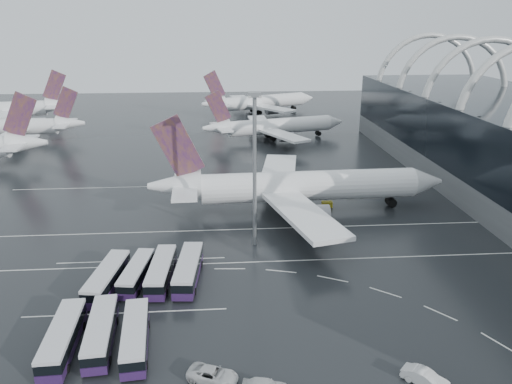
{
  "coord_description": "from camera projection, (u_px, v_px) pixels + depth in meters",
  "views": [
    {
      "loc": [
        -10.47,
        -76.98,
        38.3
      ],
      "look_at": [
        -3.56,
        13.7,
        7.0
      ],
      "focal_mm": 35.0,
      "sensor_mm": 36.0,
      "label": 1
    }
  ],
  "objects": [
    {
      "name": "bus_row_near_c",
      "position": [
        161.0,
        271.0,
        76.72
      ],
      "size": [
        3.76,
        13.32,
        3.24
      ],
      "rotation": [
        0.0,
        0.0,
        1.51
      ],
      "color": "#28133D",
      "rests_on": "ground"
    },
    {
      "name": "bus_row_near_b",
      "position": [
        137.0,
        273.0,
        76.57
      ],
      "size": [
        4.34,
        12.22,
        2.95
      ],
      "rotation": [
        0.0,
        0.0,
        1.43
      ],
      "color": "#28133D",
      "rests_on": "ground"
    },
    {
      "name": "gse_cart_belly_c",
      "position": [
        327.0,
        204.0,
        108.11
      ],
      "size": [
        2.2,
        1.3,
        1.2
      ],
      "primitive_type": "cube",
      "color": "gold",
      "rests_on": "ground"
    },
    {
      "name": "gse_cart_belly_e",
      "position": [
        351.0,
        192.0,
        116.07
      ],
      "size": [
        1.88,
        1.11,
        1.02
      ],
      "primitive_type": "cube",
      "color": "gold",
      "rests_on": "ground"
    },
    {
      "name": "bus_row_near_a",
      "position": [
        107.0,
        278.0,
        74.64
      ],
      "size": [
        4.84,
        13.68,
        3.3
      ],
      "rotation": [
        0.0,
        0.0,
        1.43
      ],
      "color": "#28133D",
      "rests_on": "ground"
    },
    {
      "name": "airliner_main",
      "position": [
        294.0,
        187.0,
        104.35
      ],
      "size": [
        62.46,
        54.85,
        21.18
      ],
      "rotation": [
        0.0,
        0.0,
        0.04
      ],
      "color": "white",
      "rests_on": "ground"
    },
    {
      "name": "bus_bay_line_north",
      "position": [
        141.0,
        260.0,
        84.07
      ],
      "size": [
        28.0,
        0.25,
        0.01
      ],
      "primitive_type": "cube",
      "color": "silver",
      "rests_on": "ground"
    },
    {
      "name": "lane_marking_near",
      "position": [
        284.0,
        261.0,
        83.91
      ],
      "size": [
        120.0,
        0.25,
        0.01
      ],
      "primitive_type": "cube",
      "color": "silver",
      "rests_on": "ground"
    },
    {
      "name": "bus_row_near_d",
      "position": [
        188.0,
        269.0,
        77.13
      ],
      "size": [
        4.21,
        13.93,
        3.38
      ],
      "rotation": [
        0.0,
        0.0,
        1.49
      ],
      "color": "#28133D",
      "rests_on": "ground"
    },
    {
      "name": "van_curve_a",
      "position": [
        213.0,
        375.0,
        55.7
      ],
      "size": [
        6.42,
        4.76,
        1.62
      ],
      "primitive_type": "imported",
      "rotation": [
        0.0,
        0.0,
        1.17
      ],
      "color": "silver",
      "rests_on": "ground"
    },
    {
      "name": "jet_remote_mid",
      "position": [
        25.0,
        127.0,
        167.02
      ],
      "size": [
        41.09,
        33.03,
        17.99
      ],
      "rotation": [
        0.0,
        0.0,
        3.16
      ],
      "color": "white",
      "rests_on": "ground"
    },
    {
      "name": "bus_row_far_b",
      "position": [
        101.0,
        332.0,
        61.82
      ],
      "size": [
        4.01,
        13.21,
        3.2
      ],
      "rotation": [
        0.0,
        0.0,
        1.65
      ],
      "color": "#28133D",
      "rests_on": "ground"
    },
    {
      "name": "bus_bay_line_south",
      "position": [
        125.0,
        313.0,
        68.99
      ],
      "size": [
        28.0,
        0.25,
        0.01
      ],
      "primitive_type": "cube",
      "color": "silver",
      "rests_on": "ground"
    },
    {
      "name": "jet_remote_far",
      "position": [
        14.0,
        109.0,
        197.18
      ],
      "size": [
        46.35,
        37.47,
        20.17
      ],
      "rotation": [
        0.0,
        0.0,
        3.31
      ],
      "color": "white",
      "rests_on": "ground"
    },
    {
      "name": "bus_row_far_a",
      "position": [
        63.0,
        338.0,
        60.62
      ],
      "size": [
        3.55,
        13.37,
        3.27
      ],
      "rotation": [
        0.0,
        0.0,
        1.61
      ],
      "color": "#28133D",
      "rests_on": "ground"
    },
    {
      "name": "airliner_gate_b",
      "position": [
        273.0,
        127.0,
        168.26
      ],
      "size": [
        49.83,
        44.15,
        17.49
      ],
      "rotation": [
        0.0,
        0.0,
        0.25
      ],
      "color": "white",
      "rests_on": "ground"
    },
    {
      "name": "lane_marking_mid",
      "position": [
        275.0,
        228.0,
        97.11
      ],
      "size": [
        120.0,
        0.25,
        0.01
      ],
      "primitive_type": "cube",
      "color": "silver",
      "rests_on": "ground"
    },
    {
      "name": "bus_row_far_c",
      "position": [
        135.0,
        336.0,
        61.04
      ],
      "size": [
        4.14,
        13.06,
        3.16
      ],
      "rotation": [
        0.0,
        0.0,
        1.67
      ],
      "color": "#28133D",
      "rests_on": "ground"
    },
    {
      "name": "floodlight_mast",
      "position": [
        255.0,
        152.0,
        84.57
      ],
      "size": [
        2.09,
        2.09,
        27.29
      ],
      "color": "gray",
      "rests_on": "ground"
    },
    {
      "name": "van_curve_c",
      "position": [
        425.0,
        378.0,
        55.17
      ],
      "size": [
        5.05,
        4.88,
        1.72
      ],
      "primitive_type": "imported",
      "rotation": [
        0.0,
        0.0,
        0.82
      ],
      "color": "silver",
      "rests_on": "ground"
    },
    {
      "name": "gse_cart_belly_b",
      "position": [
        359.0,
        190.0,
        117.13
      ],
      "size": [
        2.42,
        1.43,
        1.32
      ],
      "primitive_type": "cube",
      "color": "slate",
      "rests_on": "ground"
    },
    {
      "name": "ground",
      "position": [
        283.0,
        256.0,
        85.8
      ],
      "size": [
        420.0,
        420.0,
        0.0
      ],
      "primitive_type": "plane",
      "color": "black",
      "rests_on": "ground"
    },
    {
      "name": "lane_marking_far",
      "position": [
        262.0,
        184.0,
        123.51
      ],
      "size": [
        120.0,
        0.25,
        0.01
      ],
      "primitive_type": "cube",
      "color": "silver",
      "rests_on": "ground"
    },
    {
      "name": "airliner_gate_c",
      "position": [
        258.0,
        103.0,
        215.19
      ],
      "size": [
        51.85,
        47.36,
        19.37
      ],
      "rotation": [
        0.0,
        0.0,
        0.41
      ],
      "color": "white",
      "rests_on": "ground"
    }
  ]
}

